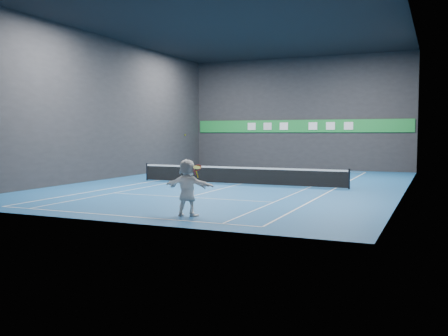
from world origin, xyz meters
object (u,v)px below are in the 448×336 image
at_px(player, 187,188).
at_px(tennis_racket, 197,169).
at_px(tennis_ball, 185,135).
at_px(tennis_net, 239,175).

relative_size(player, tennis_racket, 4.03).
relative_size(player, tennis_ball, 32.61).
bearing_deg(player, tennis_net, -76.63).
bearing_deg(tennis_net, player, -77.75).
bearing_deg(tennis_racket, tennis_net, 104.06).
relative_size(tennis_ball, tennis_net, 0.00).
xyz_separation_m(player, tennis_net, (-2.39, 11.00, -0.47)).
relative_size(tennis_net, tennis_racket, 24.86).
height_order(player, tennis_racket, player).
xyz_separation_m(player, tennis_racket, (0.36, 0.05, 0.68)).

